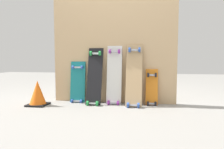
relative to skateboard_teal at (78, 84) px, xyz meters
name	(u,v)px	position (x,y,z in m)	size (l,w,h in m)	color
ground_plane	(113,103)	(0.55, 0.00, -0.28)	(12.00, 12.00, 0.00)	gray
plywood_wall_panel	(113,45)	(0.55, 0.07, 0.59)	(1.87, 0.04, 1.74)	tan
skateboard_teal	(78,84)	(0.00, 0.00, 0.00)	(0.23, 0.15, 0.69)	#197A7F
skateboard_black	(94,78)	(0.29, -0.08, 0.11)	(0.22, 0.30, 0.89)	black
skateboard_white	(114,77)	(0.57, -0.03, 0.12)	(0.22, 0.20, 0.92)	silver
skateboard_natural	(134,77)	(0.87, -0.10, 0.13)	(0.23, 0.33, 0.94)	tan
skateboard_orange	(152,89)	(1.12, -0.01, -0.05)	(0.17, 0.17, 0.58)	orange
traffic_cone	(38,93)	(-0.50, -0.31, -0.10)	(0.27, 0.27, 0.36)	black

